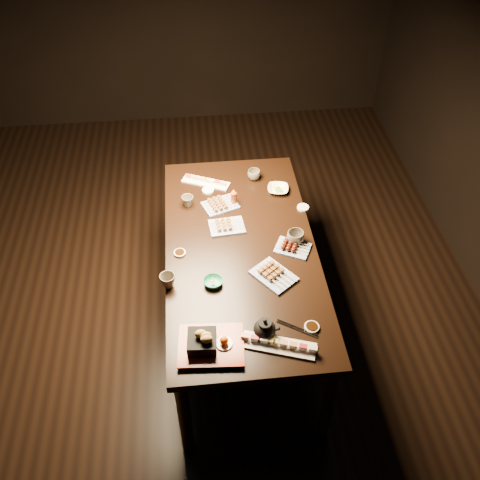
# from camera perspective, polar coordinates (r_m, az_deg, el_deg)

# --- Properties ---
(ground) EXTENTS (5.00, 5.00, 0.00)m
(ground) POSITION_cam_1_polar(r_m,az_deg,el_deg) (3.96, -3.92, -5.67)
(ground) COLOR black
(ground) RESTS_ON ground
(dining_table) EXTENTS (1.16, 1.92, 0.75)m
(dining_table) POSITION_cam_1_polar(r_m,az_deg,el_deg) (3.48, 0.09, -5.28)
(dining_table) COLOR black
(dining_table) RESTS_ON ground
(sushi_platter_near) EXTENTS (0.39, 0.22, 0.05)m
(sushi_platter_near) POSITION_cam_1_polar(r_m,az_deg,el_deg) (2.73, 4.15, -10.97)
(sushi_platter_near) COLOR white
(sushi_platter_near) RESTS_ON dining_table
(sushi_platter_far) EXTENTS (0.34, 0.22, 0.04)m
(sushi_platter_far) POSITION_cam_1_polar(r_m,az_deg,el_deg) (3.68, -3.68, 6.34)
(sushi_platter_far) COLOR white
(sushi_platter_far) RESTS_ON dining_table
(yakitori_plate_center) EXTENTS (0.23, 0.17, 0.05)m
(yakitori_plate_center) POSITION_cam_1_polar(r_m,az_deg,el_deg) (3.32, -1.42, 1.69)
(yakitori_plate_center) COLOR #828EB6
(yakitori_plate_center) RESTS_ON dining_table
(yakitori_plate_right) EXTENTS (0.28, 0.30, 0.06)m
(yakitori_plate_right) POSITION_cam_1_polar(r_m,az_deg,el_deg) (3.03, 3.63, -3.53)
(yakitori_plate_right) COLOR #828EB6
(yakitori_plate_right) RESTS_ON dining_table
(yakitori_plate_left) EXTENTS (0.26, 0.22, 0.05)m
(yakitori_plate_left) POSITION_cam_1_polar(r_m,az_deg,el_deg) (3.48, -2.12, 3.97)
(yakitori_plate_left) COLOR #828EB6
(yakitori_plate_left) RESTS_ON dining_table
(tsukune_plate) EXTENTS (0.24, 0.22, 0.05)m
(tsukune_plate) POSITION_cam_1_polar(r_m,az_deg,el_deg) (3.20, 5.66, -0.63)
(tsukune_plate) COLOR #828EB6
(tsukune_plate) RESTS_ON dining_table
(edamame_bowl_green) EXTENTS (0.15, 0.15, 0.03)m
(edamame_bowl_green) POSITION_cam_1_polar(r_m,az_deg,el_deg) (3.00, -2.87, -4.52)
(edamame_bowl_green) COLOR #319771
(edamame_bowl_green) RESTS_ON dining_table
(edamame_bowl_cream) EXTENTS (0.16, 0.16, 0.03)m
(edamame_bowl_cream) POSITION_cam_1_polar(r_m,az_deg,el_deg) (3.61, 4.07, 5.41)
(edamame_bowl_cream) COLOR #F7F1CA
(edamame_bowl_cream) RESTS_ON dining_table
(tempura_tray) EXTENTS (0.35, 0.29, 0.12)m
(tempura_tray) POSITION_cam_1_polar(r_m,az_deg,el_deg) (2.70, -3.14, -10.65)
(tempura_tray) COLOR black
(tempura_tray) RESTS_ON dining_table
(teacup_near_left) EXTENTS (0.09, 0.09, 0.08)m
(teacup_near_left) POSITION_cam_1_polar(r_m,az_deg,el_deg) (2.99, -7.72, -4.33)
(teacup_near_left) COLOR brown
(teacup_near_left) RESTS_ON dining_table
(teacup_mid_right) EXTENTS (0.11, 0.11, 0.08)m
(teacup_mid_right) POSITION_cam_1_polar(r_m,az_deg,el_deg) (3.23, 5.94, 0.27)
(teacup_mid_right) COLOR brown
(teacup_mid_right) RESTS_ON dining_table
(teacup_far_left) EXTENTS (0.09, 0.09, 0.07)m
(teacup_far_left) POSITION_cam_1_polar(r_m,az_deg,el_deg) (3.49, -5.61, 4.16)
(teacup_far_left) COLOR brown
(teacup_far_left) RESTS_ON dining_table
(teacup_far_right) EXTENTS (0.10, 0.10, 0.07)m
(teacup_far_right) POSITION_cam_1_polar(r_m,az_deg,el_deg) (3.71, 1.50, 6.97)
(teacup_far_right) COLOR brown
(teacup_far_right) RESTS_ON dining_table
(teapot) EXTENTS (0.16, 0.16, 0.12)m
(teapot) POSITION_cam_1_polar(r_m,az_deg,el_deg) (2.75, 2.65, -9.29)
(teapot) COLOR black
(teapot) RESTS_ON dining_table
(condiment_bottle) EXTENTS (0.04, 0.04, 0.12)m
(condiment_bottle) POSITION_cam_1_polar(r_m,az_deg,el_deg) (3.48, -0.67, 4.65)
(condiment_bottle) COLOR maroon
(condiment_bottle) RESTS_ON dining_table
(sauce_dish_west) EXTENTS (0.07, 0.07, 0.01)m
(sauce_dish_west) POSITION_cam_1_polar(r_m,az_deg,el_deg) (3.19, -6.45, -1.38)
(sauce_dish_west) COLOR white
(sauce_dish_west) RESTS_ON dining_table
(sauce_dish_east) EXTENTS (0.09, 0.09, 0.01)m
(sauce_dish_east) POSITION_cam_1_polar(r_m,az_deg,el_deg) (3.50, 6.73, 3.45)
(sauce_dish_east) COLOR white
(sauce_dish_east) RESTS_ON dining_table
(sauce_dish_se) EXTENTS (0.10, 0.10, 0.01)m
(sauce_dish_se) POSITION_cam_1_polar(r_m,az_deg,el_deg) (2.83, 7.66, -9.19)
(sauce_dish_se) COLOR white
(sauce_dish_se) RESTS_ON dining_table
(sauce_dish_nw) EXTENTS (0.10, 0.10, 0.01)m
(sauce_dish_nw) POSITION_cam_1_polar(r_m,az_deg,el_deg) (3.62, -3.43, 5.31)
(sauce_dish_nw) COLOR white
(sauce_dish_nw) RESTS_ON dining_table
(chopsticks_near) EXTENTS (0.20, 0.08, 0.01)m
(chopsticks_near) POSITION_cam_1_polar(r_m,az_deg,el_deg) (2.70, -2.12, -12.48)
(chopsticks_near) COLOR black
(chopsticks_near) RESTS_ON dining_table
(chopsticks_se) EXTENTS (0.20, 0.14, 0.01)m
(chopsticks_se) POSITION_cam_1_polar(r_m,az_deg,el_deg) (2.82, 6.12, -9.35)
(chopsticks_se) COLOR black
(chopsticks_se) RESTS_ON dining_table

